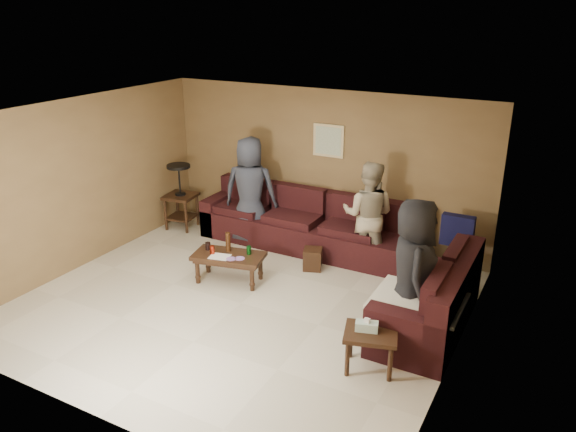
{
  "coord_description": "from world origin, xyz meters",
  "views": [
    {
      "loc": [
        3.65,
        -5.47,
        3.73
      ],
      "look_at": [
        0.25,
        0.85,
        1.0
      ],
      "focal_mm": 35.0,
      "sensor_mm": 36.0,
      "label": 1
    }
  ],
  "objects_px": {
    "sectional_sofa": "(343,251)",
    "person_middle": "(368,215)",
    "coffee_table": "(229,258)",
    "waste_bin": "(313,259)",
    "person_left": "(250,190)",
    "end_table_left": "(180,195)",
    "person_right": "(413,270)",
    "side_table_right": "(370,336)"
  },
  "relations": [
    {
      "from": "sectional_sofa",
      "to": "person_right",
      "type": "height_order",
      "value": "person_right"
    },
    {
      "from": "sectional_sofa",
      "to": "person_middle",
      "type": "relative_size",
      "value": 2.86
    },
    {
      "from": "sectional_sofa",
      "to": "coffee_table",
      "type": "distance_m",
      "value": 1.68
    },
    {
      "from": "sectional_sofa",
      "to": "waste_bin",
      "type": "bearing_deg",
      "value": -162.69
    },
    {
      "from": "end_table_left",
      "to": "person_right",
      "type": "distance_m",
      "value": 4.8
    },
    {
      "from": "sectional_sofa",
      "to": "person_left",
      "type": "distance_m",
      "value": 1.92
    },
    {
      "from": "coffee_table",
      "to": "waste_bin",
      "type": "height_order",
      "value": "coffee_table"
    },
    {
      "from": "coffee_table",
      "to": "person_left",
      "type": "height_order",
      "value": "person_left"
    },
    {
      "from": "sectional_sofa",
      "to": "end_table_left",
      "type": "height_order",
      "value": "end_table_left"
    },
    {
      "from": "person_middle",
      "to": "person_right",
      "type": "distance_m",
      "value": 1.95
    },
    {
      "from": "end_table_left",
      "to": "waste_bin",
      "type": "distance_m",
      "value": 2.83
    },
    {
      "from": "person_left",
      "to": "coffee_table",
      "type": "bearing_deg",
      "value": 89.97
    },
    {
      "from": "waste_bin",
      "to": "person_left",
      "type": "bearing_deg",
      "value": 160.71
    },
    {
      "from": "coffee_table",
      "to": "person_right",
      "type": "distance_m",
      "value": 2.73
    },
    {
      "from": "coffee_table",
      "to": "waste_bin",
      "type": "distance_m",
      "value": 1.29
    },
    {
      "from": "person_middle",
      "to": "end_table_left",
      "type": "bearing_deg",
      "value": -6.71
    },
    {
      "from": "sectional_sofa",
      "to": "waste_bin",
      "type": "xyz_separation_m",
      "value": [
        -0.43,
        -0.13,
        -0.17
      ]
    },
    {
      "from": "coffee_table",
      "to": "waste_bin",
      "type": "relative_size",
      "value": 3.39
    },
    {
      "from": "waste_bin",
      "to": "person_middle",
      "type": "bearing_deg",
      "value": 37.76
    },
    {
      "from": "end_table_left",
      "to": "waste_bin",
      "type": "height_order",
      "value": "end_table_left"
    },
    {
      "from": "person_left",
      "to": "person_middle",
      "type": "height_order",
      "value": "person_left"
    },
    {
      "from": "person_middle",
      "to": "side_table_right",
      "type": "bearing_deg",
      "value": 103.21
    },
    {
      "from": "person_left",
      "to": "sectional_sofa",
      "type": "bearing_deg",
      "value": 149.67
    },
    {
      "from": "sectional_sofa",
      "to": "side_table_right",
      "type": "bearing_deg",
      "value": -60.16
    },
    {
      "from": "person_right",
      "to": "side_table_right",
      "type": "bearing_deg",
      "value": 145.24
    },
    {
      "from": "sectional_sofa",
      "to": "person_middle",
      "type": "height_order",
      "value": "person_middle"
    },
    {
      "from": "waste_bin",
      "to": "person_middle",
      "type": "distance_m",
      "value": 1.05
    },
    {
      "from": "person_middle",
      "to": "person_right",
      "type": "relative_size",
      "value": 0.94
    },
    {
      "from": "coffee_table",
      "to": "end_table_left",
      "type": "distance_m",
      "value": 2.31
    },
    {
      "from": "end_table_left",
      "to": "coffee_table",
      "type": "bearing_deg",
      "value": -35.02
    },
    {
      "from": "person_middle",
      "to": "person_right",
      "type": "bearing_deg",
      "value": 117.41
    },
    {
      "from": "end_table_left",
      "to": "side_table_right",
      "type": "relative_size",
      "value": 1.72
    },
    {
      "from": "end_table_left",
      "to": "person_right",
      "type": "bearing_deg",
      "value": -18.03
    },
    {
      "from": "coffee_table",
      "to": "person_right",
      "type": "bearing_deg",
      "value": -3.51
    },
    {
      "from": "person_right",
      "to": "person_middle",
      "type": "bearing_deg",
      "value": 13.49
    },
    {
      "from": "coffee_table",
      "to": "person_left",
      "type": "bearing_deg",
      "value": 109.47
    },
    {
      "from": "sectional_sofa",
      "to": "person_left",
      "type": "bearing_deg",
      "value": 169.17
    },
    {
      "from": "side_table_right",
      "to": "person_left",
      "type": "bearing_deg",
      "value": 141.23
    },
    {
      "from": "coffee_table",
      "to": "person_middle",
      "type": "xyz_separation_m",
      "value": [
        1.53,
        1.42,
        0.46
      ]
    },
    {
      "from": "coffee_table",
      "to": "side_table_right",
      "type": "height_order",
      "value": "coffee_table"
    },
    {
      "from": "person_middle",
      "to": "sectional_sofa",
      "type": "bearing_deg",
      "value": 51.06
    },
    {
      "from": "waste_bin",
      "to": "person_middle",
      "type": "xyz_separation_m",
      "value": [
        0.65,
        0.5,
        0.65
      ]
    }
  ]
}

